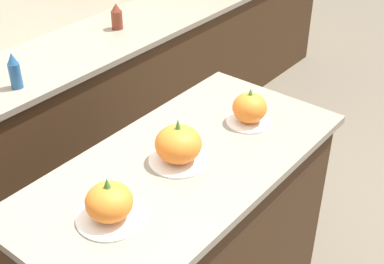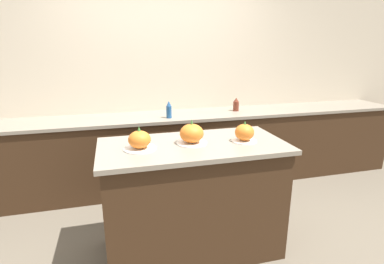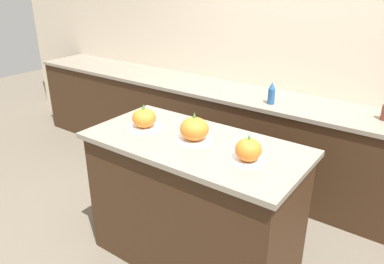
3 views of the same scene
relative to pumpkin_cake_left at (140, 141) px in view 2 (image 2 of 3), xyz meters
name	(u,v)px [view 2 (image 2 of 3)]	position (x,y,z in m)	size (l,w,h in m)	color
ground_plane	(193,248)	(0.41, 0.02, -1.00)	(12.00, 12.00, 0.00)	#665B4C
wall_back	(160,80)	(0.41, 1.59, 0.25)	(8.00, 0.06, 2.50)	beige
kitchen_island	(193,198)	(0.41, 0.02, -0.53)	(1.43, 0.70, 0.94)	#382314
back_counter	(166,151)	(0.41, 1.26, -0.56)	(6.00, 0.60, 0.88)	#382314
pumpkin_cake_left	(140,141)	(0.00, 0.00, 0.00)	(0.24, 0.24, 0.17)	white
pumpkin_cake_center	(192,134)	(0.40, 0.03, 0.01)	(0.24, 0.24, 0.19)	white
pumpkin_cake_right	(244,133)	(0.81, -0.03, 0.00)	(0.20, 0.20, 0.17)	white
bottle_tall	(169,110)	(0.42, 1.12, -0.02)	(0.06, 0.06, 0.19)	#235184
bottle_short	(236,105)	(1.29, 1.28, -0.04)	(0.07, 0.07, 0.16)	maroon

